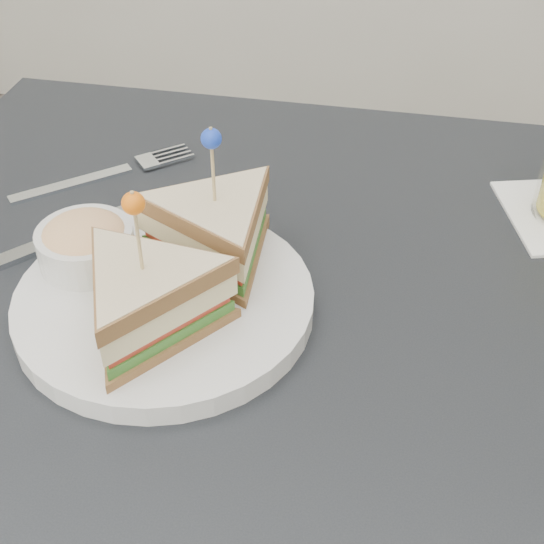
% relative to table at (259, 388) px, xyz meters
% --- Properties ---
extents(table, '(0.80, 0.80, 0.75)m').
position_rel_table_xyz_m(table, '(0.00, 0.00, 0.00)').
color(table, black).
rests_on(table, ground).
extents(plate_meal, '(0.32, 0.32, 0.15)m').
position_rel_table_xyz_m(plate_meal, '(-0.07, 0.01, 0.12)').
color(plate_meal, silver).
rests_on(plate_meal, table).
extents(cutlery_fork, '(0.16, 0.15, 0.01)m').
position_rel_table_xyz_m(cutlery_fork, '(-0.20, 0.20, 0.08)').
color(cutlery_fork, white).
rests_on(cutlery_fork, table).
extents(cutlery_knife, '(0.17, 0.18, 0.01)m').
position_rel_table_xyz_m(cutlery_knife, '(-0.21, 0.07, 0.08)').
color(cutlery_knife, silver).
rests_on(cutlery_knife, table).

